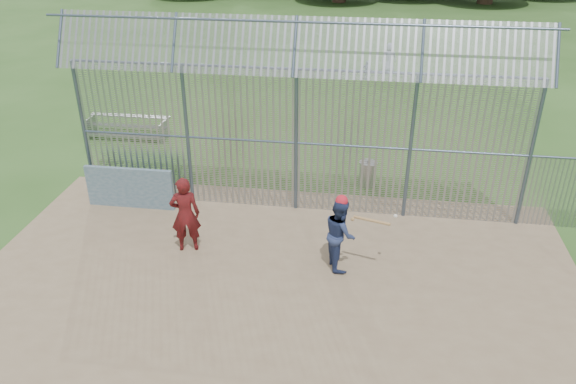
% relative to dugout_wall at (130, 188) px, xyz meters
% --- Properties ---
extents(ground, '(120.00, 120.00, 0.00)m').
position_rel_dugout_wall_xyz_m(ground, '(4.60, -2.90, -0.62)').
color(ground, '#2D511E').
rests_on(ground, ground).
extents(dirt_infield, '(14.00, 10.00, 0.02)m').
position_rel_dugout_wall_xyz_m(dirt_infield, '(4.60, -3.40, -0.61)').
color(dirt_infield, '#756047').
rests_on(dirt_infield, ground).
extents(dugout_wall, '(2.50, 0.12, 1.20)m').
position_rel_dugout_wall_xyz_m(dugout_wall, '(0.00, 0.00, 0.00)').
color(dugout_wall, '#38566B').
rests_on(dugout_wall, dirt_infield).
extents(batter, '(0.90, 1.02, 1.76)m').
position_rel_dugout_wall_xyz_m(batter, '(5.98, -2.03, 0.28)').
color(batter, navy).
rests_on(batter, dirt_infield).
extents(onlooker, '(0.82, 0.64, 1.97)m').
position_rel_dugout_wall_xyz_m(onlooker, '(2.22, -1.85, 0.39)').
color(onlooker, maroon).
rests_on(onlooker, dirt_infield).
extents(bg_kid_standing, '(0.80, 0.62, 1.46)m').
position_rel_dugout_wall_xyz_m(bg_kid_standing, '(7.41, 15.13, 0.11)').
color(bg_kid_standing, gray).
rests_on(bg_kid_standing, ground).
extents(bg_kid_seated, '(0.59, 0.49, 0.94)m').
position_rel_dugout_wall_xyz_m(bg_kid_seated, '(6.34, 13.54, -0.15)').
color(bg_kid_seated, gray).
rests_on(bg_kid_seated, ground).
extents(batting_gear, '(1.40, 0.44, 0.55)m').
position_rel_dugout_wall_xyz_m(batting_gear, '(6.12, -2.05, 1.08)').
color(batting_gear, red).
rests_on(batting_gear, ground).
extents(trash_can, '(0.56, 0.56, 0.82)m').
position_rel_dugout_wall_xyz_m(trash_can, '(6.57, 2.39, -0.24)').
color(trash_can, '#94989D').
rests_on(trash_can, ground).
extents(bleacher, '(3.00, 0.95, 0.72)m').
position_rel_dugout_wall_xyz_m(bleacher, '(-2.15, 4.97, -0.21)').
color(bleacher, slate).
rests_on(bleacher, ground).
extents(backstop_fence, '(20.09, 0.81, 5.30)m').
position_rel_dugout_wall_xyz_m(backstop_fence, '(6.41, 0.53, 1.74)').
color(backstop_fence, '#47566B').
rests_on(backstop_fence, ground).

